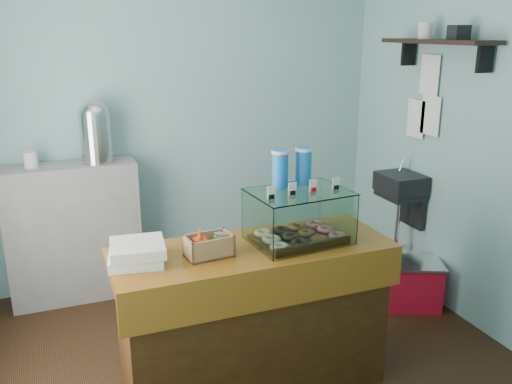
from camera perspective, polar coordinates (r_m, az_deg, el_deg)
name	(u,v)px	position (r m, az deg, el deg)	size (l,w,h in m)	color
ground	(239,360)	(3.72, -1.76, -17.29)	(3.50, 3.50, 0.00)	black
room_shell	(241,99)	(3.12, -1.64, 9.80)	(3.54, 3.04, 2.82)	#7CABB5
counter	(253,317)	(3.28, -0.29, -12.99)	(1.60, 0.60, 0.90)	#40230C
back_shelf	(74,233)	(4.50, -18.58, -4.07)	(1.00, 0.32, 1.10)	gray
display_case	(297,211)	(3.15, 4.34, -1.98)	(0.58, 0.45, 0.52)	#371D10
condiment_crate	(208,246)	(2.95, -5.05, -5.70)	(0.26, 0.17, 0.16)	#A77F53
pastry_boxes	(137,253)	(2.94, -12.45, -6.25)	(0.32, 0.33, 0.11)	silver
coffee_urn	(95,130)	(4.29, -16.56, 6.27)	(0.26, 0.26, 0.48)	silver
red_cooler	(413,284)	(4.44, 16.16, -9.24)	(0.52, 0.47, 0.37)	red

